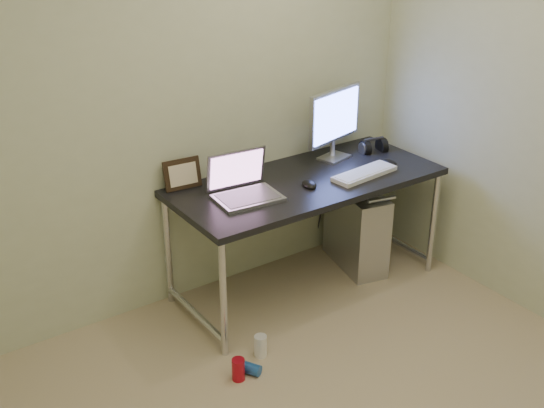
{
  "coord_description": "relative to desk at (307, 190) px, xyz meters",
  "views": [
    {
      "loc": [
        -1.54,
        -1.63,
        2.36
      ],
      "look_at": [
        0.29,
        1.03,
        0.85
      ],
      "focal_mm": 45.0,
      "sensor_mm": 36.0,
      "label": 1
    }
  ],
  "objects": [
    {
      "name": "webcam",
      "position": [
        -0.43,
        0.24,
        0.17
      ],
      "size": [
        0.05,
        0.04,
        0.13
      ],
      "rotation": [
        0.0,
        0.0,
        -0.21
      ],
      "color": "silver",
      "rests_on": "desk"
    },
    {
      "name": "headphones",
      "position": [
        0.65,
        0.12,
        0.11
      ],
      "size": [
        0.19,
        0.11,
        0.12
      ],
      "rotation": [
        0.0,
        0.0,
        -0.2
      ],
      "color": "black",
      "rests_on": "desk"
    },
    {
      "name": "can_blue",
      "position": [
        -0.78,
        -0.55,
        -0.64
      ],
      "size": [
        0.11,
        0.13,
        0.06
      ],
      "primitive_type": "cylinder",
      "rotation": [
        1.57,
        0.0,
        0.52
      ],
      "color": "#2056AB",
      "rests_on": "ground"
    },
    {
      "name": "can_white",
      "position": [
        -0.65,
        -0.45,
        -0.61
      ],
      "size": [
        0.09,
        0.09,
        0.13
      ],
      "primitive_type": "cylinder",
      "rotation": [
        0.0,
        0.0,
        -0.36
      ],
      "color": "white",
      "rests_on": "ground"
    },
    {
      "name": "tower_computer",
      "position": [
        0.45,
        0.02,
        -0.4
      ],
      "size": [
        0.34,
        0.56,
        0.58
      ],
      "rotation": [
        0.0,
        0.0,
        -0.22
      ],
      "color": "#A9A8AD",
      "rests_on": "ground"
    },
    {
      "name": "cable_a",
      "position": [
        0.4,
        0.32,
        -0.28
      ],
      "size": [
        0.01,
        0.16,
        0.69
      ],
      "primitive_type": "cylinder",
      "rotation": [
        0.21,
        0.0,
        0.0
      ],
      "color": "black",
      "rests_on": "ground"
    },
    {
      "name": "picture_frame",
      "position": [
        -0.68,
        0.31,
        0.16
      ],
      "size": [
        0.23,
        0.08,
        0.18
      ],
      "primitive_type": "cube",
      "rotation": [
        -0.21,
        0.0,
        -0.08
      ],
      "color": "black",
      "rests_on": "desk"
    },
    {
      "name": "wall_back",
      "position": [
        -0.79,
        0.37,
        0.57
      ],
      "size": [
        3.5,
        0.02,
        2.5
      ],
      "primitive_type": "cube",
      "color": "beige",
      "rests_on": "ground"
    },
    {
      "name": "keyboard",
      "position": [
        0.32,
        -0.16,
        0.09
      ],
      "size": [
        0.46,
        0.19,
        0.03
      ],
      "primitive_type": "cube",
      "rotation": [
        0.0,
        0.0,
        0.1
      ],
      "color": "silver",
      "rests_on": "desk"
    },
    {
      "name": "mouse_right",
      "position": [
        0.58,
        -0.11,
        0.09
      ],
      "size": [
        0.07,
        0.11,
        0.04
      ],
      "primitive_type": "ellipsoid",
      "rotation": [
        0.0,
        0.0,
        -0.02
      ],
      "color": "black",
      "rests_on": "desk"
    },
    {
      "name": "can_red",
      "position": [
        -0.85,
        -0.55,
        -0.61
      ],
      "size": [
        0.07,
        0.07,
        0.13
      ],
      "primitive_type": "cylinder",
      "rotation": [
        0.0,
        0.0,
        -0.03
      ],
      "color": "#B30E1F",
      "rests_on": "ground"
    },
    {
      "name": "desk",
      "position": [
        0.0,
        0.0,
        0.0
      ],
      "size": [
        1.68,
        0.74,
        0.75
      ],
      "color": "black",
      "rests_on": "ground"
    },
    {
      "name": "laptop",
      "position": [
        -0.45,
        0.01,
        0.13
      ],
      "size": [
        0.39,
        0.33,
        0.25
      ],
      "rotation": [
        0.0,
        0.0,
        -0.09
      ],
      "color": "silver",
      "rests_on": "desk"
    },
    {
      "name": "cable_b",
      "position": [
        0.49,
        0.3,
        -0.3
      ],
      "size": [
        0.02,
        0.11,
        0.71
      ],
      "primitive_type": "cylinder",
      "rotation": [
        0.14,
        0.0,
        0.09
      ],
      "color": "black",
      "rests_on": "ground"
    },
    {
      "name": "mouse_left",
      "position": [
        -0.06,
        -0.1,
        0.1
      ],
      "size": [
        0.11,
        0.14,
        0.04
      ],
      "primitive_type": "ellipsoid",
      "rotation": [
        0.0,
        0.0,
        -0.25
      ],
      "color": "black",
      "rests_on": "desk"
    },
    {
      "name": "monitor",
      "position": [
        0.35,
        0.18,
        0.34
      ],
      "size": [
        0.48,
        0.19,
        0.46
      ],
      "rotation": [
        0.0,
        0.0,
        0.25
      ],
      "color": "silver",
      "rests_on": "desk"
    }
  ]
}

